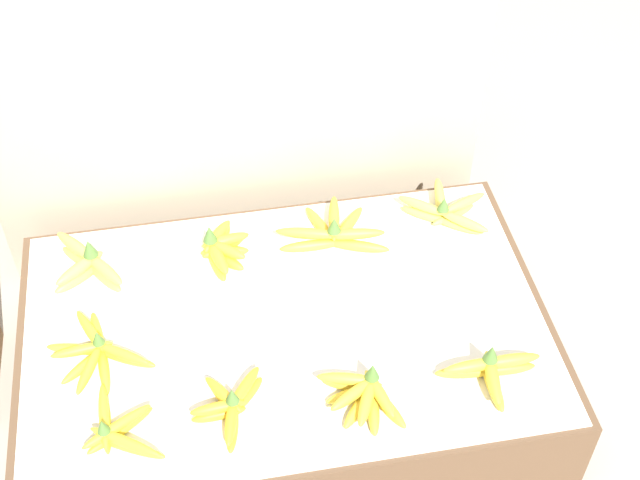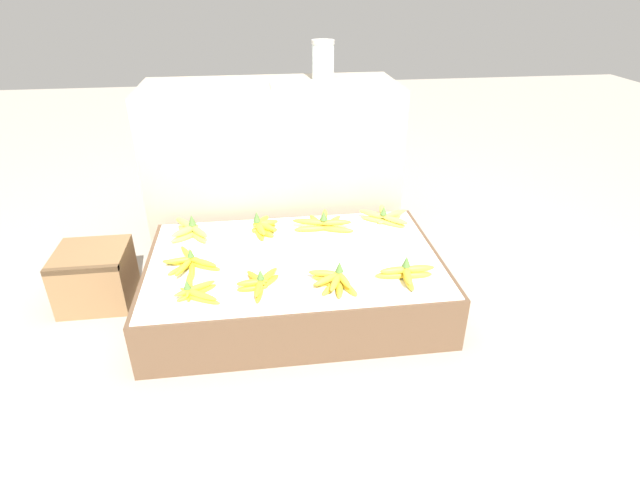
# 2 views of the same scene
# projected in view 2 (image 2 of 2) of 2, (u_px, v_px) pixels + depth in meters

# --- Properties ---
(ground_plane) EXTENTS (10.00, 10.00, 0.00)m
(ground_plane) POSITION_uv_depth(u_px,v_px,m) (295.00, 303.00, 2.23)
(ground_plane) COLOR #A89E8E
(display_platform) EXTENTS (1.24, 0.80, 0.24)m
(display_platform) POSITION_uv_depth(u_px,v_px,m) (295.00, 281.00, 2.18)
(display_platform) COLOR brown
(display_platform) RESTS_ON ground_plane
(back_vendor_table) EXTENTS (1.29, 0.52, 0.82)m
(back_vendor_table) POSITION_uv_depth(u_px,v_px,m) (274.00, 162.00, 2.68)
(back_vendor_table) COLOR tan
(back_vendor_table) RESTS_ON ground_plane
(wooden_crate) EXTENTS (0.30, 0.29, 0.25)m
(wooden_crate) POSITION_uv_depth(u_px,v_px,m) (95.00, 276.00, 2.20)
(wooden_crate) COLOR olive
(wooden_crate) RESTS_ON ground_plane
(banana_bunch_front_left) EXTENTS (0.18, 0.21, 0.08)m
(banana_bunch_front_left) POSITION_uv_depth(u_px,v_px,m) (194.00, 291.00, 1.85)
(banana_bunch_front_left) COLOR yellow
(banana_bunch_front_left) RESTS_ON display_platform
(banana_bunch_front_midleft) EXTENTS (0.17, 0.20, 0.09)m
(banana_bunch_front_midleft) POSITION_uv_depth(u_px,v_px,m) (259.00, 283.00, 1.90)
(banana_bunch_front_midleft) COLOR gold
(banana_bunch_front_midleft) RESTS_ON display_platform
(banana_bunch_front_midright) EXTENTS (0.18, 0.17, 0.10)m
(banana_bunch_front_midright) POSITION_uv_depth(u_px,v_px,m) (335.00, 281.00, 1.91)
(banana_bunch_front_midright) COLOR gold
(banana_bunch_front_midright) RESTS_ON display_platform
(banana_bunch_front_right) EXTENTS (0.24, 0.14, 0.10)m
(banana_bunch_front_right) POSITION_uv_depth(u_px,v_px,m) (406.00, 273.00, 1.95)
(banana_bunch_front_right) COLOR gold
(banana_bunch_front_right) RESTS_ON display_platform
(banana_bunch_middle_left) EXTENTS (0.25, 0.25, 0.08)m
(banana_bunch_middle_left) POSITION_uv_depth(u_px,v_px,m) (189.00, 263.00, 2.03)
(banana_bunch_middle_left) COLOR yellow
(banana_bunch_middle_left) RESTS_ON display_platform
(banana_bunch_back_left) EXTENTS (0.18, 0.22, 0.11)m
(banana_bunch_back_left) POSITION_uv_depth(u_px,v_px,m) (190.00, 231.00, 2.26)
(banana_bunch_back_left) COLOR #DBCC4C
(banana_bunch_back_left) RESTS_ON display_platform
(banana_bunch_back_midleft) EXTENTS (0.13, 0.21, 0.11)m
(banana_bunch_back_midleft) POSITION_uv_depth(u_px,v_px,m) (262.00, 227.00, 2.30)
(banana_bunch_back_midleft) COLOR yellow
(banana_bunch_back_midleft) RESTS_ON display_platform
(banana_bunch_back_midright) EXTENTS (0.28, 0.21, 0.10)m
(banana_bunch_back_midright) POSITION_uv_depth(u_px,v_px,m) (324.00, 223.00, 2.34)
(banana_bunch_back_midright) COLOR gold
(banana_bunch_back_midright) RESTS_ON display_platform
(banana_bunch_back_right) EXTENTS (0.24, 0.23, 0.09)m
(banana_bunch_back_right) POSITION_uv_depth(u_px,v_px,m) (385.00, 217.00, 2.40)
(banana_bunch_back_right) COLOR #DBCC4C
(banana_bunch_back_right) RESTS_ON display_platform
(glass_jar) EXTENTS (0.12, 0.12, 0.19)m
(glass_jar) POSITION_uv_depth(u_px,v_px,m) (323.00, 60.00, 2.54)
(glass_jar) COLOR silver
(glass_jar) RESTS_ON back_vendor_table
(foam_tray_white) EXTENTS (0.28, 0.18, 0.02)m
(foam_tray_white) POSITION_uv_depth(u_px,v_px,m) (193.00, 85.00, 2.41)
(foam_tray_white) COLOR white
(foam_tray_white) RESTS_ON back_vendor_table
(foam_tray_dark) EXTENTS (0.23, 0.17, 0.02)m
(foam_tray_dark) POSITION_uv_depth(u_px,v_px,m) (294.00, 85.00, 2.42)
(foam_tray_dark) COLOR white
(foam_tray_dark) RESTS_ON back_vendor_table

